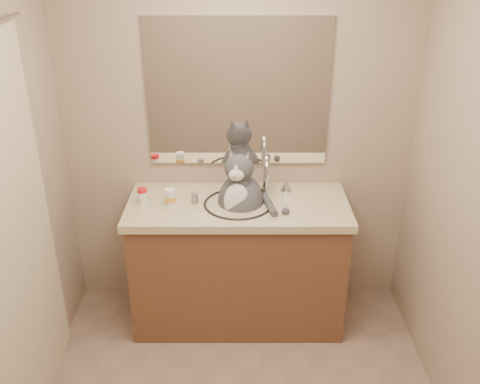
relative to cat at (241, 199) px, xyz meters
name	(u,v)px	position (x,y,z in m)	size (l,w,h in m)	color
room	(237,233)	(-0.01, -0.97, 0.33)	(2.22, 2.52, 2.42)	#7E6657
vanity	(238,259)	(-0.01, 0.00, -0.43)	(1.34, 0.59, 1.12)	brown
mirror	(238,93)	(-0.01, 0.27, 0.58)	(1.10, 0.02, 0.90)	white
shower_curtain	(1,255)	(-1.06, -0.87, 0.16)	(0.02, 1.30, 1.93)	beige
cat	(241,199)	(0.00, 0.00, 0.00)	(0.39, 0.39, 0.56)	#48484D
pill_bottle_redcap	(142,196)	(-0.59, -0.01, 0.03)	(0.06, 0.06, 0.10)	white
pill_bottle_orange	(171,198)	(-0.42, -0.04, 0.03)	(0.06, 0.06, 0.10)	white
grey_canister	(195,198)	(-0.27, -0.01, 0.01)	(0.05, 0.05, 0.07)	gray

